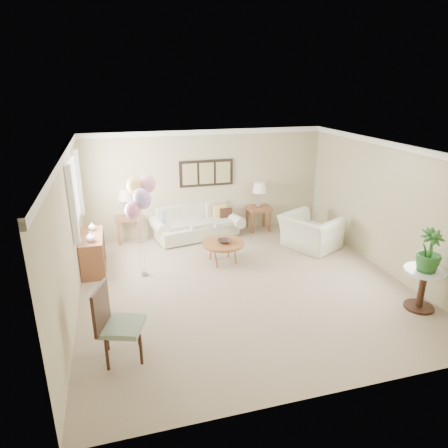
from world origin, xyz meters
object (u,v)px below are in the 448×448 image
object	(u,v)px
coffee_table	(223,244)
balloon_cluster	(140,197)
accent_chair	(115,321)
armchair	(310,232)
sofa	(197,225)

from	to	relation	value
coffee_table	balloon_cluster	distance (m)	2.07
coffee_table	accent_chair	world-z (taller)	accent_chair
coffee_table	armchair	xyz separation A→B (m)	(2.17, 0.23, -0.03)
sofa	coffee_table	world-z (taller)	sofa
coffee_table	accent_chair	bearing A→B (deg)	-130.46
coffee_table	accent_chair	xyz separation A→B (m)	(-2.26, -2.66, 0.17)
accent_chair	sofa	bearing A→B (deg)	64.58
accent_chair	balloon_cluster	size ratio (longest dim) A/B	0.56
coffee_table	armchair	distance (m)	2.18
armchair	balloon_cluster	bearing A→B (deg)	69.98
accent_chair	balloon_cluster	xyz separation A→B (m)	(0.61, 2.45, 1.05)
accent_chair	balloon_cluster	distance (m)	2.74
coffee_table	balloon_cluster	xyz separation A→B (m)	(-1.66, -0.20, 1.22)
armchair	balloon_cluster	size ratio (longest dim) A/B	0.60
sofa	accent_chair	bearing A→B (deg)	-115.42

